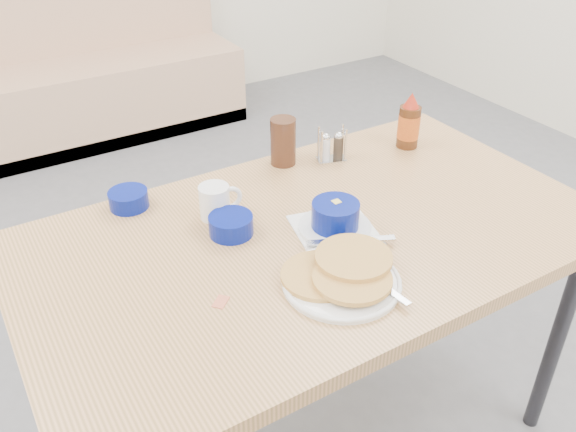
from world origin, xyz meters
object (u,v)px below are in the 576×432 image
condiment_caddy (332,149)px  syrup_bottle (409,124)px  coffee_mug (216,201)px  butter_bowl (231,225)px  amber_tumbler (283,142)px  dining_table (315,252)px  pancake_plate (342,276)px  grits_setting (335,219)px  creamer_bowl (129,199)px  booth_bench (71,78)px

condiment_caddy → syrup_bottle: (0.24, -0.05, 0.04)m
coffee_mug → condiment_caddy: bearing=13.7°
butter_bowl → syrup_bottle: 0.68m
amber_tumbler → syrup_bottle: syrup_bottle is taller
dining_table → syrup_bottle: (0.49, 0.24, 0.14)m
pancake_plate → butter_bowl: 0.31m
coffee_mug → grits_setting: coffee_mug is taller
creamer_bowl → syrup_bottle: bearing=-6.9°
dining_table → grits_setting: bearing=-30.3°
grits_setting → butter_bowl: (-0.22, 0.12, -0.01)m
amber_tumbler → butter_bowl: bearing=-140.1°
booth_bench → syrup_bottle: bearing=-78.0°
booth_bench → coffee_mug: 2.40m
butter_bowl → amber_tumbler: bearing=39.9°
coffee_mug → amber_tumbler: (0.29, 0.16, 0.02)m
dining_table → creamer_bowl: size_ratio=14.03×
booth_bench → butter_bowl: booth_bench is taller
coffee_mug → amber_tumbler: amber_tumbler is taller
booth_bench → amber_tumbler: 2.25m
grits_setting → dining_table: bearing=149.7°
coffee_mug → dining_table: bearing=-46.4°
dining_table → creamer_bowl: creamer_bowl is taller
dining_table → coffee_mug: size_ratio=12.60×
pancake_plate → syrup_bottle: syrup_bottle is taller
booth_bench → coffee_mug: (-0.17, -2.35, 0.45)m
booth_bench → syrup_bottle: (0.49, -2.30, 0.48)m
creamer_bowl → booth_bench: bearing=81.0°
grits_setting → coffee_mug: bearing=136.0°
creamer_bowl → pancake_plate: bearing=-61.8°
grits_setting → creamer_bowl: size_ratio=2.38×
butter_bowl → creamer_bowl: bearing=124.7°
coffee_mug → condiment_caddy: (0.42, 0.10, -0.01)m
amber_tumbler → grits_setting: bearing=-101.3°
creamer_bowl → condiment_caddy: 0.59m
creamer_bowl → amber_tumbler: bearing=-0.0°
booth_bench → coffee_mug: size_ratio=17.09×
coffee_mug → condiment_caddy: 0.43m
grits_setting → amber_tumbler: 0.37m
booth_bench → butter_bowl: 2.48m
grits_setting → butter_bowl: size_ratio=2.23×
pancake_plate → grits_setting: 0.20m
coffee_mug → grits_setting: (0.21, -0.21, -0.01)m
amber_tumbler → condiment_caddy: size_ratio=1.36×
amber_tumbler → syrup_bottle: (0.38, -0.10, 0.01)m
booth_bench → butter_bowl: bearing=-94.2°
dining_table → coffee_mug: coffee_mug is taller
syrup_bottle → pancake_plate: bearing=-141.9°
booth_bench → coffee_mug: bearing=-94.2°
pancake_plate → amber_tumbler: amber_tumbler is taller
creamer_bowl → butter_bowl: butter_bowl is taller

